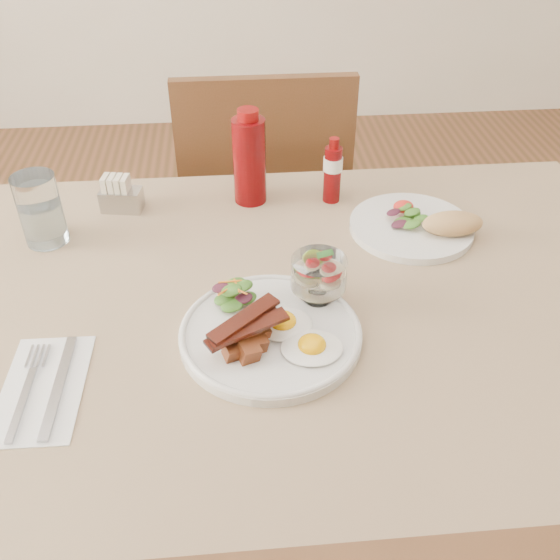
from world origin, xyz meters
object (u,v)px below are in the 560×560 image
at_px(main_plate, 270,334).
at_px(fruit_cup, 319,273).
at_px(table, 288,337).
at_px(hot_sauce_bottle, 333,171).
at_px(chair_far, 264,209).
at_px(sugar_caddy, 120,196).
at_px(second_plate, 421,225).
at_px(ketchup_bottle, 249,159).
at_px(water_glass, 41,214).

relative_size(main_plate, fruit_cup, 3.11).
bearing_deg(table, hot_sauce_bottle, 68.97).
relative_size(chair_far, sugar_caddy, 10.72).
xyz_separation_m(table, fruit_cup, (0.05, -0.02, 0.15)).
height_order(table, fruit_cup, fruit_cup).
xyz_separation_m(second_plate, ketchup_bottle, (-0.32, 0.15, 0.08)).
bearing_deg(fruit_cup, chair_far, 93.78).
height_order(fruit_cup, sugar_caddy, fruit_cup).
bearing_deg(sugar_caddy, main_plate, -46.95).
height_order(second_plate, water_glass, water_glass).
bearing_deg(main_plate, second_plate, 41.47).
xyz_separation_m(main_plate, hot_sauce_bottle, (0.16, 0.41, 0.06)).
bearing_deg(main_plate, table, 68.79).
bearing_deg(second_plate, table, -146.88).
relative_size(table, fruit_cup, 14.76).
distance_m(fruit_cup, ketchup_bottle, 0.36).
xyz_separation_m(main_plate, sugar_caddy, (-0.27, 0.41, 0.02)).
bearing_deg(table, water_glass, 154.07).
relative_size(hot_sauce_bottle, water_glass, 1.03).
distance_m(chair_far, hot_sauce_bottle, 0.47).
xyz_separation_m(chair_far, main_plate, (-0.04, -0.76, 0.24)).
relative_size(chair_far, main_plate, 3.32).
bearing_deg(water_glass, second_plate, -2.73).
relative_size(ketchup_bottle, water_glass, 1.46).
xyz_separation_m(main_plate, second_plate, (0.31, 0.27, 0.01)).
relative_size(main_plate, hot_sauce_bottle, 2.04).
distance_m(chair_far, main_plate, 0.80).
xyz_separation_m(fruit_cup, ketchup_bottle, (-0.09, 0.35, 0.03)).
bearing_deg(table, sugar_caddy, 134.52).
relative_size(table, ketchup_bottle, 6.79).
bearing_deg(hot_sauce_bottle, ketchup_bottle, 174.62).
relative_size(main_plate, water_glass, 2.09).
xyz_separation_m(ketchup_bottle, sugar_caddy, (-0.26, -0.02, -0.06)).
xyz_separation_m(fruit_cup, sugar_caddy, (-0.35, 0.34, -0.03)).
xyz_separation_m(ketchup_bottle, hot_sauce_bottle, (0.17, -0.02, -0.03)).
bearing_deg(water_glass, chair_far, 46.21).
height_order(table, water_glass, water_glass).
bearing_deg(second_plate, ketchup_bottle, 154.67).
xyz_separation_m(table, sugar_caddy, (-0.31, 0.31, 0.12)).
relative_size(table, chair_far, 1.43).
bearing_deg(second_plate, hot_sauce_bottle, 138.38).
xyz_separation_m(chair_far, sugar_caddy, (-0.31, -0.35, 0.26)).
relative_size(chair_far, water_glass, 6.94).
relative_size(second_plate, ketchup_bottle, 1.24).
relative_size(table, second_plate, 5.47).
distance_m(chair_far, fruit_cup, 0.75).
distance_m(main_plate, sugar_caddy, 0.49).
height_order(table, chair_far, chair_far).
xyz_separation_m(fruit_cup, water_glass, (-0.48, 0.23, -0.01)).
bearing_deg(main_plate, hot_sauce_bottle, 68.93).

